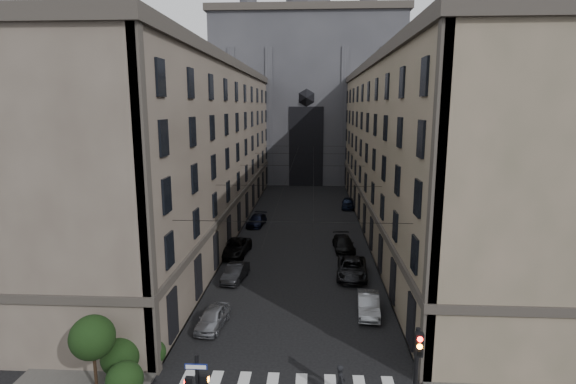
% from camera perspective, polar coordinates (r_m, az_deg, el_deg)
% --- Properties ---
extents(sidewalk_left, '(7.00, 80.00, 0.15)m').
position_cam_1_polar(sidewalk_left, '(54.37, -9.39, -4.24)').
color(sidewalk_left, '#383533').
rests_on(sidewalk_left, ground).
extents(sidewalk_right, '(7.00, 80.00, 0.15)m').
position_cam_1_polar(sidewalk_right, '(53.89, 13.04, -4.51)').
color(sidewalk_right, '#383533').
rests_on(sidewalk_right, ground).
extents(building_left, '(13.60, 60.60, 18.85)m').
position_cam_1_polar(building_left, '(53.47, -12.79, 5.49)').
color(building_left, '#51473E').
rests_on(building_left, ground).
extents(building_right, '(13.60, 60.60, 18.85)m').
position_cam_1_polar(building_right, '(52.85, 16.62, 5.24)').
color(building_right, brown).
rests_on(building_right, ground).
extents(gothic_tower, '(35.00, 23.00, 58.00)m').
position_cam_1_polar(gothic_tower, '(90.24, 2.49, 13.21)').
color(gothic_tower, '#2D2D33').
rests_on(gothic_tower, ground).
extents(traffic_light_right, '(0.34, 0.50, 5.20)m').
position_cam_1_polar(traffic_light_right, '(20.72, 15.97, -21.09)').
color(traffic_light_right, black).
rests_on(traffic_light_right, ground).
extents(shrub_cluster, '(3.90, 4.40, 3.90)m').
position_cam_1_polar(shrub_cluster, '(25.67, -21.22, -18.60)').
color(shrub_cluster, black).
rests_on(shrub_cluster, sidewalk_left).
extents(tram_wires, '(14.00, 60.00, 0.43)m').
position_cam_1_polar(tram_wires, '(51.30, 1.80, 3.18)').
color(tram_wires, black).
rests_on(tram_wires, ground).
extents(car_left_near, '(1.96, 3.94, 1.29)m').
position_cam_1_polar(car_left_near, '(30.53, -9.54, -15.47)').
color(car_left_near, gray).
rests_on(car_left_near, ground).
extents(car_left_midnear, '(1.93, 4.16, 1.32)m').
position_cam_1_polar(car_left_midnear, '(37.69, -6.71, -10.12)').
color(car_left_midnear, black).
rests_on(car_left_midnear, ground).
extents(car_left_midfar, '(2.86, 5.43, 1.46)m').
position_cam_1_polar(car_left_midfar, '(43.79, -6.77, -7.01)').
color(car_left_midfar, black).
rests_on(car_left_midfar, ground).
extents(car_left_far, '(2.31, 4.58, 1.28)m').
position_cam_1_polar(car_left_far, '(54.00, -4.00, -3.60)').
color(car_left_far, black).
rests_on(car_left_far, ground).
extents(car_right_near, '(1.71, 4.20, 1.36)m').
position_cam_1_polar(car_right_near, '(32.32, 10.17, -13.88)').
color(car_right_near, gray).
rests_on(car_right_near, ground).
extents(car_right_midnear, '(2.87, 5.51, 1.48)m').
position_cam_1_polar(car_right_midnear, '(38.51, 8.12, -9.56)').
color(car_right_midnear, black).
rests_on(car_right_midnear, ground).
extents(car_right_midfar, '(2.23, 4.81, 1.36)m').
position_cam_1_polar(car_right_midfar, '(45.07, 7.07, -6.55)').
color(car_right_midfar, black).
rests_on(car_right_midfar, ground).
extents(car_right_far, '(2.13, 4.44, 1.46)m').
position_cam_1_polar(car_right_far, '(63.39, 7.63, -1.41)').
color(car_right_far, black).
rests_on(car_right_far, ground).
extents(pedestrian, '(0.58, 0.77, 1.91)m').
position_cam_1_polar(pedestrian, '(23.70, 6.69, -22.94)').
color(pedestrian, black).
rests_on(pedestrian, ground).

